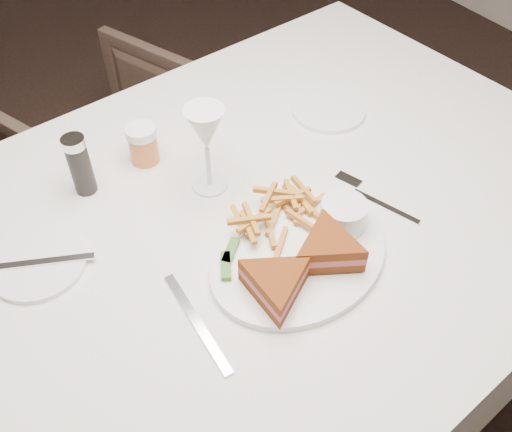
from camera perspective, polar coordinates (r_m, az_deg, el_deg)
The scene contains 4 objects.
ground at distance 1.74m, azimuth -13.23°, elevation -14.66°, with size 5.00×5.00×0.00m, color black.
table at distance 1.32m, azimuth -1.23°, elevation -11.36°, with size 1.45×0.96×0.75m, color silver.
chair_far at distance 1.95m, azimuth -13.92°, elevation 6.89°, with size 0.57×0.53×0.58m, color #46342B.
table_setting at distance 0.97m, azimuth 0.56°, elevation -0.11°, with size 0.83×0.55×0.18m.
Camera 1 is at (-0.13, -0.88, 1.50)m, focal length 40.00 mm.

